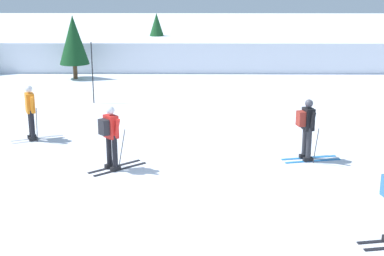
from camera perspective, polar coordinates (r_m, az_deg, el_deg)
The scene contains 8 objects.
ground_plane at distance 12.57m, azimuth -2.95°, elevation -7.68°, with size 120.00×120.00×0.00m, color silver.
far_snow_ridge at distance 32.59m, azimuth -0.75°, elevation 8.26°, with size 80.00×8.75×1.55m, color silver.
skier_black at distance 15.34m, azimuth 11.71°, elevation 0.14°, with size 1.64×0.98×1.71m.
skier_red at distance 14.43m, azimuth -8.35°, elevation -0.68°, with size 1.45×1.33×1.71m.
skier_orange at distance 17.59m, azimuth -16.20°, elevation 1.68°, with size 1.60×1.02×1.71m.
trail_marker_pole at distance 22.10m, azimuth -10.17°, elevation 5.58°, with size 0.04×0.04×2.40m, color black.
conifer_far_left at distance 31.62m, azimuth -3.64°, elevation 9.62°, with size 1.45×1.45×2.81m.
conifer_far_centre at distance 27.43m, azimuth -12.07°, elevation 8.82°, with size 1.42×1.42×3.04m.
Camera 1 is at (0.76, -11.52, 4.98)m, focal length 52.00 mm.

